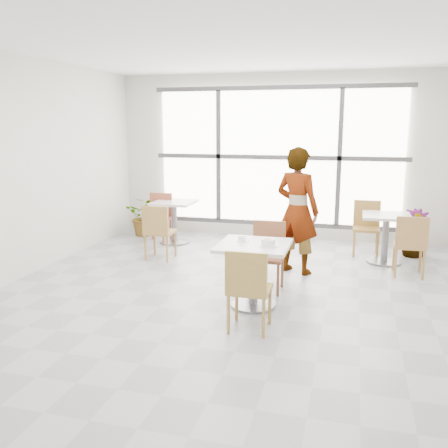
% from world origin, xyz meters
% --- Properties ---
extents(floor, '(7.00, 7.00, 0.00)m').
position_xyz_m(floor, '(0.00, 0.00, 0.00)').
color(floor, '#9E9EA5').
rests_on(floor, ground).
extents(ceiling, '(7.00, 7.00, 0.00)m').
position_xyz_m(ceiling, '(0.00, 0.00, 3.00)').
color(ceiling, white).
rests_on(ceiling, ground).
extents(wall_back, '(6.00, 0.00, 6.00)m').
position_xyz_m(wall_back, '(0.00, 3.50, 1.50)').
color(wall_back, silver).
rests_on(wall_back, ground).
extents(wall_front, '(6.00, 0.00, 6.00)m').
position_xyz_m(wall_front, '(0.00, -3.50, 1.50)').
color(wall_front, silver).
rests_on(wall_front, ground).
extents(wall_left, '(0.00, 7.00, 7.00)m').
position_xyz_m(wall_left, '(-3.00, 0.00, 1.50)').
color(wall_left, silver).
rests_on(wall_left, ground).
extents(window, '(4.60, 0.07, 2.52)m').
position_xyz_m(window, '(0.00, 3.44, 1.50)').
color(window, white).
rests_on(window, ground).
extents(main_table, '(0.80, 0.80, 0.75)m').
position_xyz_m(main_table, '(0.30, -0.12, 0.52)').
color(main_table, silver).
rests_on(main_table, ground).
extents(chair_near, '(0.42, 0.42, 0.87)m').
position_xyz_m(chair_near, '(0.40, -0.84, 0.50)').
color(chair_near, '#A58440').
rests_on(chair_near, ground).
extents(chair_far, '(0.42, 0.42, 0.87)m').
position_xyz_m(chair_far, '(0.35, 0.55, 0.50)').
color(chair_far, brown).
rests_on(chair_far, ground).
extents(oatmeal_bowl, '(0.21, 0.21, 0.10)m').
position_xyz_m(oatmeal_bowl, '(0.48, -0.18, 0.79)').
color(oatmeal_bowl, white).
rests_on(oatmeal_bowl, main_table).
extents(coffee_cup, '(0.16, 0.13, 0.07)m').
position_xyz_m(coffee_cup, '(0.14, -0.03, 0.78)').
color(coffee_cup, white).
rests_on(coffee_cup, main_table).
extents(person, '(0.77, 0.65, 1.79)m').
position_xyz_m(person, '(0.62, 1.37, 0.89)').
color(person, black).
rests_on(person, ground).
extents(bg_table_left, '(0.70, 0.70, 0.75)m').
position_xyz_m(bg_table_left, '(-1.69, 2.58, 0.49)').
color(bg_table_left, silver).
rests_on(bg_table_left, ground).
extents(bg_table_right, '(0.70, 0.70, 0.75)m').
position_xyz_m(bg_table_right, '(1.87, 2.20, 0.49)').
color(bg_table_right, silver).
rests_on(bg_table_right, ground).
extents(bg_chair_left_near, '(0.42, 0.42, 0.87)m').
position_xyz_m(bg_chair_left_near, '(-1.52, 1.44, 0.50)').
color(bg_chair_left_near, '#A17C40').
rests_on(bg_chair_left_near, ground).
extents(bg_chair_left_far, '(0.42, 0.42, 0.87)m').
position_xyz_m(bg_chair_left_far, '(-2.00, 2.63, 0.50)').
color(bg_chair_left_far, '#A45036').
rests_on(bg_chair_left_far, ground).
extents(bg_chair_right_near, '(0.42, 0.42, 0.87)m').
position_xyz_m(bg_chair_right_near, '(2.16, 1.54, 0.50)').
color(bg_chair_right_near, '#A47644').
rests_on(bg_chair_right_near, ground).
extents(bg_chair_right_far, '(0.42, 0.42, 0.87)m').
position_xyz_m(bg_chair_right_far, '(1.60, 2.67, 0.50)').
color(bg_chair_right_far, '#A57B3A').
rests_on(bg_chair_right_far, ground).
extents(plant_left, '(0.67, 0.58, 0.74)m').
position_xyz_m(plant_left, '(-2.44, 3.01, 0.37)').
color(plant_left, '#4E783C').
rests_on(plant_left, ground).
extents(plant_right, '(0.44, 0.44, 0.76)m').
position_xyz_m(plant_right, '(2.34, 2.71, 0.38)').
color(plant_right, '#437835').
rests_on(plant_right, ground).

